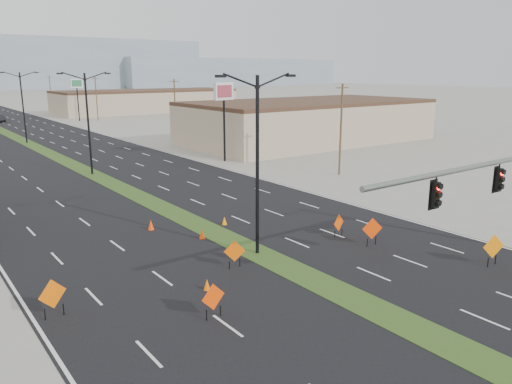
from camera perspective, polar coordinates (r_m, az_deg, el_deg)
ground at (r=21.39m, az=20.54°, el=-15.79°), size 600.00×600.00×0.00m
building_se_near at (r=74.53m, az=6.01°, el=7.88°), size 36.00×18.00×5.50m
building_se_far at (r=131.54m, az=-12.38°, el=10.04°), size 44.00×16.00×5.00m
mesa_center at (r=314.70m, az=-27.02°, el=12.96°), size 220.00×50.00×28.00m
mesa_east at (r=358.12m, az=-3.44°, el=13.50°), size 160.00×50.00×18.00m
streetlight_0 at (r=27.41m, az=0.16°, el=3.62°), size 5.15×0.24×10.02m
streetlight_1 at (r=52.41m, az=-18.64°, el=7.74°), size 5.15×0.24×10.02m
streetlight_2 at (r=79.44m, az=-25.09°, el=8.98°), size 5.15×0.24×10.02m
utility_pole_0 at (r=50.36m, az=9.68°, el=7.19°), size 1.60×0.20×9.00m
utility_pole_1 at (r=78.65m, az=-9.23°, el=9.49°), size 1.60×0.20×9.00m
utility_pole_2 at (r=110.84m, az=-17.77°, el=10.21°), size 1.60×0.20×9.00m
utility_pole_3 at (r=144.34m, az=-22.42°, el=10.50°), size 1.60×0.20×9.00m
construction_sign_0 at (r=23.06m, az=-22.23°, el=-10.87°), size 1.25×0.46×1.75m
construction_sign_1 at (r=21.48m, az=-4.91°, el=-12.01°), size 1.18×0.16×1.57m
construction_sign_2 at (r=26.53m, az=-2.47°, el=-6.89°), size 1.06×0.51×1.53m
construction_sign_3 at (r=31.88m, az=9.43°, el=-3.60°), size 1.06×0.28×1.44m
construction_sign_4 at (r=29.61m, az=25.49°, el=-5.75°), size 1.26×0.48×1.76m
construction_sign_5 at (r=30.51m, az=13.14°, el=-4.20°), size 1.23×0.51×1.74m
cone_0 at (r=24.32m, az=-5.63°, el=-10.50°), size 0.44×0.44×0.56m
cone_1 at (r=31.37m, az=-6.19°, el=-4.80°), size 0.44×0.44×0.61m
cone_2 at (r=34.02m, az=-3.63°, el=-3.29°), size 0.46×0.46×0.58m
cone_3 at (r=33.59m, az=-11.92°, el=-3.70°), size 0.52×0.52×0.68m
pole_sign_east_near at (r=57.29m, az=-3.69°, el=10.72°), size 2.91×1.04×8.93m
pole_sign_east_far at (r=111.04m, az=-19.80°, el=11.25°), size 2.81×1.06×8.62m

